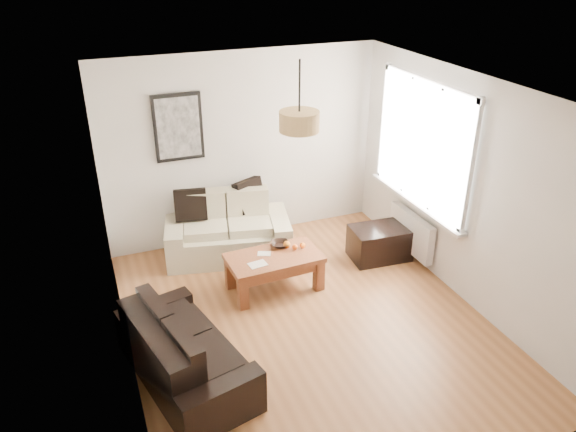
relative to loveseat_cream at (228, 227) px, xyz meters
name	(u,v)px	position (x,y,z in m)	size (l,w,h in m)	color
floor	(308,322)	(0.40, -1.78, -0.40)	(4.50, 4.50, 0.00)	brown
ceiling	(312,91)	(0.40, -1.78, 2.20)	(3.80, 4.50, 0.00)	white
wall_back	(243,148)	(0.40, 0.47, 0.90)	(3.80, 0.04, 2.60)	silver
wall_front	(444,360)	(0.40, -4.03, 0.90)	(3.80, 0.04, 2.60)	silver
wall_left	(116,254)	(-1.50, -1.78, 0.90)	(0.04, 4.50, 2.60)	silver
wall_right	(465,191)	(2.30, -1.78, 0.90)	(0.04, 4.50, 2.60)	silver
window_bay	(424,144)	(2.26, -0.98, 1.20)	(0.14, 1.90, 1.60)	white
radiator	(411,232)	(2.22, -0.98, -0.02)	(0.10, 0.90, 0.52)	white
poster	(178,127)	(-0.45, 0.44, 1.30)	(0.62, 0.04, 0.87)	black
pendant_shade	(299,121)	(0.40, -1.48, 1.83)	(0.40, 0.40, 0.20)	tan
loveseat_cream	(228,227)	(0.00, 0.00, 0.00)	(1.62, 0.88, 0.80)	beige
sofa_leather	(185,348)	(-1.03, -2.13, -0.05)	(1.63, 0.79, 0.71)	black
coffee_table	(274,272)	(0.29, -1.00, -0.17)	(1.11, 0.61, 0.46)	brown
ottoman	(380,243)	(1.85, -0.83, -0.18)	(0.77, 0.50, 0.44)	black
cushion_left	(191,205)	(-0.43, 0.20, 0.32)	(0.42, 0.13, 0.42)	black
cushion_right	(249,195)	(0.37, 0.20, 0.32)	(0.43, 0.13, 0.43)	black
fruit_bowl	(280,244)	(0.44, -0.81, 0.08)	(0.22, 0.22, 0.05)	black
orange_a	(295,247)	(0.57, -0.96, 0.09)	(0.07, 0.07, 0.07)	#EF5B14
orange_b	(303,245)	(0.67, -0.96, 0.09)	(0.07, 0.07, 0.07)	orange
orange_c	(287,244)	(0.50, -0.87, 0.09)	(0.09, 0.09, 0.09)	orange
papers	(258,264)	(0.04, -1.11, 0.06)	(0.21, 0.15, 0.01)	silver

